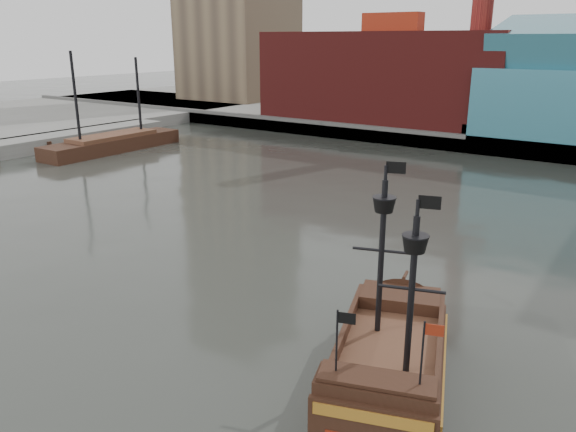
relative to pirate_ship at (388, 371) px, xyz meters
The scene contains 6 objects.
ground 11.04m from the pirate_ship, 165.93° to the right, with size 400.00×400.00×0.00m, color #252722.
promenade_far 89.96m from the pirate_ship, 96.80° to the left, with size 220.00×60.00×2.00m, color slate.
seawall 60.77m from the pirate_ship, 100.10° to the left, with size 220.00×1.00×2.60m, color #4C4C49.
pier 73.90m from the pirate_ship, 158.30° to the left, with size 6.00×40.00×2.00m, color slate.
pirate_ship is the anchor object (origin of this frame).
docked_vessel 66.63m from the pirate_ship, 151.98° to the left, with size 5.26×22.16×15.03m.
Camera 1 is at (19.81, -18.72, 15.87)m, focal length 35.00 mm.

